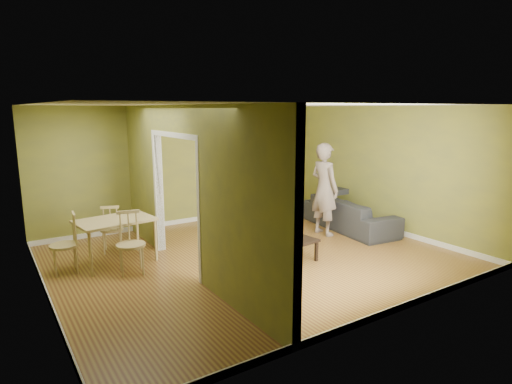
% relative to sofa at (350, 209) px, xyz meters
% --- Properties ---
extents(room_shell, '(6.50, 6.50, 6.50)m').
position_rel_sofa_xyz_m(room_shell, '(-2.70, -0.36, 0.86)').
color(room_shell, olive).
rests_on(room_shell, ground).
extents(partition, '(0.22, 5.50, 2.60)m').
position_rel_sofa_xyz_m(partition, '(-3.90, -0.36, 0.86)').
color(partition, olive).
rests_on(partition, ground).
extents(wall_speaker, '(0.10, 0.10, 0.10)m').
position_rel_sofa_xyz_m(wall_speaker, '(-1.20, 2.33, 1.46)').
color(wall_speaker, black).
rests_on(wall_speaker, room_shell).
extents(sofa, '(2.38, 1.24, 0.87)m').
position_rel_sofa_xyz_m(sofa, '(0.00, 0.00, 0.00)').
color(sofa, black).
rests_on(sofa, ground).
extents(person, '(0.83, 0.66, 2.20)m').
position_rel_sofa_xyz_m(person, '(-0.73, 0.03, 0.67)').
color(person, slate).
rests_on(person, ground).
extents(bookshelf, '(0.87, 0.38, 2.07)m').
position_rel_sofa_xyz_m(bookshelf, '(-1.81, 2.25, 0.60)').
color(bookshelf, white).
rests_on(bookshelf, ground).
extents(paper_box_navy_a, '(0.40, 0.26, 0.20)m').
position_rel_sofa_xyz_m(paper_box_navy_a, '(-1.81, 2.20, 0.10)').
color(paper_box_navy_a, navy).
rests_on(paper_box_navy_a, bookshelf).
extents(paper_box_teal, '(0.41, 0.27, 0.21)m').
position_rel_sofa_xyz_m(paper_box_teal, '(-1.87, 2.20, 0.51)').
color(paper_box_teal, '#277C72').
rests_on(paper_box_teal, bookshelf).
extents(paper_box_navy_b, '(0.43, 0.28, 0.22)m').
position_rel_sofa_xyz_m(paper_box_navy_b, '(-1.80, 2.20, 0.92)').
color(paper_box_navy_b, navy).
rests_on(paper_box_navy_b, bookshelf).
extents(paper_box_navy_c, '(0.41, 0.27, 0.21)m').
position_rel_sofa_xyz_m(paper_box_navy_c, '(-1.84, 2.20, 1.13)').
color(paper_box_navy_c, navy).
rests_on(paper_box_navy_c, bookshelf).
extents(coffee_table, '(0.57, 0.57, 0.38)m').
position_rel_sofa_xyz_m(coffee_table, '(-2.16, -0.91, -0.11)').
color(coffee_table, black).
rests_on(coffee_table, ground).
extents(game_controller, '(0.14, 0.04, 0.03)m').
position_rel_sofa_xyz_m(game_controller, '(-2.23, -0.90, -0.04)').
color(game_controller, white).
rests_on(game_controller, coffee_table).
extents(dining_table, '(1.19, 0.80, 0.75)m').
position_rel_sofa_xyz_m(dining_table, '(-4.76, 0.66, 0.23)').
color(dining_table, tan).
rests_on(dining_table, ground).
extents(chair_left, '(0.48, 0.48, 0.96)m').
position_rel_sofa_xyz_m(chair_left, '(-5.56, 0.62, 0.04)').
color(chair_left, '#D2B586').
rests_on(chair_left, ground).
extents(chair_near, '(0.53, 0.53, 0.98)m').
position_rel_sofa_xyz_m(chair_near, '(-4.69, 0.05, 0.05)').
color(chair_near, tan).
rests_on(chair_near, ground).
extents(chair_far, '(0.51, 0.51, 0.88)m').
position_rel_sofa_xyz_m(chair_far, '(-4.66, 1.26, 0.01)').
color(chair_far, tan).
rests_on(chair_far, ground).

